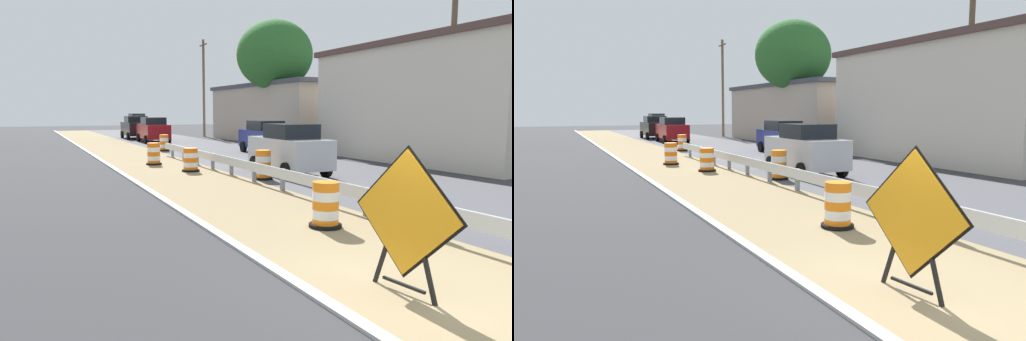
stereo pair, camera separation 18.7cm
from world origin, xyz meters
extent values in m
plane|color=#333335|center=(0.00, 0.00, 0.00)|extent=(160.00, 160.00, 0.00)
cube|color=#8E7A56|center=(0.75, 0.00, 0.00)|extent=(3.90, 120.00, 0.01)
cube|color=#ADADA8|center=(-1.30, 0.00, 0.00)|extent=(0.20, 120.00, 0.11)
cube|color=slate|center=(2.53, 2.11, 0.35)|extent=(0.12, 0.12, 0.70)
cube|color=slate|center=(2.53, 4.17, 0.35)|extent=(0.12, 0.12, 0.70)
cube|color=slate|center=(2.53, 6.22, 0.35)|extent=(0.12, 0.12, 0.70)
cube|color=slate|center=(2.53, 8.28, 0.35)|extent=(0.12, 0.12, 0.70)
cube|color=slate|center=(2.53, 10.33, 0.35)|extent=(0.12, 0.12, 0.70)
cube|color=slate|center=(2.53, 12.39, 0.35)|extent=(0.12, 0.12, 0.70)
cube|color=slate|center=(2.53, 14.45, 0.35)|extent=(0.12, 0.12, 0.70)
cube|color=slate|center=(2.53, 16.50, 0.35)|extent=(0.12, 0.12, 0.70)
cube|color=slate|center=(2.53, 18.56, 0.35)|extent=(0.12, 0.12, 0.70)
cube|color=slate|center=(2.53, 20.61, 0.35)|extent=(0.12, 0.12, 0.70)
cube|color=black|center=(-0.09, -0.24, 0.52)|extent=(0.10, 0.39, 1.06)
cube|color=black|center=(-0.17, 0.45, 0.52)|extent=(0.10, 0.39, 1.06)
cube|color=black|center=(-0.13, 0.10, 0.12)|extent=(0.12, 0.72, 0.04)
cube|color=orange|center=(-0.15, 0.10, 1.14)|extent=(0.23, 1.72, 1.73)
cube|color=black|center=(-0.13, 0.10, 1.14)|extent=(0.23, 1.82, 1.83)
cylinder|color=orange|center=(1.03, 3.70, 0.10)|extent=(0.57, 0.57, 0.20)
cylinder|color=white|center=(1.03, 3.70, 0.30)|extent=(0.57, 0.57, 0.20)
cylinder|color=orange|center=(1.03, 3.70, 0.50)|extent=(0.57, 0.57, 0.20)
cylinder|color=white|center=(1.03, 3.70, 0.70)|extent=(0.57, 0.57, 0.20)
cylinder|color=orange|center=(1.03, 3.70, 0.90)|extent=(0.57, 0.57, 0.20)
cylinder|color=black|center=(1.03, 3.70, 0.04)|extent=(0.72, 0.72, 0.08)
cylinder|color=orange|center=(3.10, 10.75, 0.11)|extent=(0.57, 0.57, 0.22)
cylinder|color=white|center=(3.10, 10.75, 0.32)|extent=(0.57, 0.57, 0.22)
cylinder|color=orange|center=(3.10, 10.75, 0.54)|extent=(0.57, 0.57, 0.22)
cylinder|color=white|center=(3.10, 10.75, 0.76)|extent=(0.57, 0.57, 0.22)
cylinder|color=orange|center=(3.10, 10.75, 0.97)|extent=(0.57, 0.57, 0.22)
cylinder|color=black|center=(3.10, 10.75, 0.04)|extent=(0.71, 0.71, 0.08)
cylinder|color=orange|center=(1.43, 14.12, 0.10)|extent=(0.59, 0.59, 0.20)
cylinder|color=white|center=(1.43, 14.12, 0.29)|extent=(0.59, 0.59, 0.20)
cylinder|color=orange|center=(1.43, 14.12, 0.49)|extent=(0.59, 0.59, 0.20)
cylinder|color=white|center=(1.43, 14.12, 0.69)|extent=(0.59, 0.59, 0.20)
cylinder|color=orange|center=(1.43, 14.12, 0.88)|extent=(0.59, 0.59, 0.20)
cylinder|color=black|center=(1.43, 14.12, 0.04)|extent=(0.74, 0.74, 0.08)
cylinder|color=orange|center=(0.67, 17.27, 0.10)|extent=(0.58, 0.58, 0.20)
cylinder|color=white|center=(0.67, 17.27, 0.31)|extent=(0.58, 0.58, 0.20)
cylinder|color=orange|center=(0.67, 17.27, 0.51)|extent=(0.58, 0.58, 0.20)
cylinder|color=white|center=(0.67, 17.27, 0.72)|extent=(0.58, 0.58, 0.20)
cylinder|color=orange|center=(0.67, 17.27, 0.92)|extent=(0.58, 0.58, 0.20)
cylinder|color=black|center=(0.67, 17.27, 0.04)|extent=(0.73, 0.73, 0.08)
cylinder|color=orange|center=(3.17, 24.67, 0.10)|extent=(0.55, 0.55, 0.20)
cylinder|color=white|center=(3.17, 24.67, 0.31)|extent=(0.55, 0.55, 0.20)
cylinder|color=orange|center=(3.17, 24.67, 0.51)|extent=(0.55, 0.55, 0.20)
cylinder|color=white|center=(3.17, 24.67, 0.71)|extent=(0.55, 0.55, 0.20)
cylinder|color=orange|center=(3.17, 24.67, 0.92)|extent=(0.55, 0.55, 0.20)
cylinder|color=black|center=(3.17, 24.67, 0.04)|extent=(0.69, 0.69, 0.08)
cube|color=black|center=(4.41, 38.94, 0.90)|extent=(1.98, 4.65, 1.16)
cube|color=black|center=(4.41, 38.76, 1.76)|extent=(1.75, 2.15, 0.56)
cylinder|color=black|center=(3.49, 40.48, 0.32)|extent=(0.23, 0.64, 0.64)
cylinder|color=black|center=(5.39, 40.45, 0.32)|extent=(0.23, 0.64, 0.64)
cylinder|color=black|center=(3.44, 37.43, 0.32)|extent=(0.23, 0.64, 0.64)
cylinder|color=black|center=(5.34, 37.40, 0.32)|extent=(0.23, 0.64, 0.64)
cube|color=#195128|center=(7.83, 54.15, 0.97)|extent=(1.89, 4.49, 1.30)
cube|color=black|center=(7.82, 54.33, 1.90)|extent=(1.63, 2.09, 0.56)
cylinder|color=black|center=(8.74, 52.72, 0.32)|extent=(0.24, 0.65, 0.64)
cylinder|color=black|center=(7.02, 52.66, 0.32)|extent=(0.24, 0.65, 0.64)
cylinder|color=black|center=(8.64, 55.64, 0.32)|extent=(0.24, 0.65, 0.64)
cylinder|color=black|center=(6.91, 55.58, 0.32)|extent=(0.24, 0.65, 0.64)
cube|color=silver|center=(4.69, 11.63, 0.88)|extent=(1.82, 4.23, 1.12)
cube|color=black|center=(4.69, 11.47, 1.72)|extent=(1.59, 1.97, 0.56)
cylinder|color=black|center=(3.87, 13.04, 0.32)|extent=(0.24, 0.65, 0.64)
cylinder|color=black|center=(5.58, 12.99, 0.32)|extent=(0.24, 0.65, 0.64)
cylinder|color=black|center=(3.80, 10.27, 0.32)|extent=(0.24, 0.65, 0.64)
cylinder|color=black|center=(5.51, 10.23, 0.32)|extent=(0.24, 0.65, 0.64)
cube|color=navy|center=(8.15, 20.25, 0.85)|extent=(1.86, 4.61, 1.05)
cube|color=black|center=(8.16, 20.44, 1.65)|extent=(1.62, 2.14, 0.56)
cylinder|color=black|center=(8.97, 18.73, 0.32)|extent=(0.24, 0.65, 0.64)
cylinder|color=black|center=(7.24, 18.78, 0.32)|extent=(0.24, 0.65, 0.64)
cylinder|color=black|center=(9.06, 21.73, 0.32)|extent=(0.24, 0.65, 0.64)
cylinder|color=black|center=(7.33, 21.78, 0.32)|extent=(0.24, 0.65, 0.64)
cube|color=maroon|center=(4.60, 33.21, 0.88)|extent=(1.92, 4.57, 1.11)
cube|color=black|center=(4.60, 33.03, 1.71)|extent=(1.68, 2.12, 0.56)
cylinder|color=black|center=(3.74, 34.73, 0.32)|extent=(0.24, 0.65, 0.64)
cylinder|color=black|center=(5.54, 34.68, 0.32)|extent=(0.24, 0.65, 0.64)
cylinder|color=black|center=(3.66, 31.74, 0.32)|extent=(0.24, 0.65, 0.64)
cylinder|color=black|center=(5.46, 31.70, 0.32)|extent=(0.24, 0.65, 0.64)
cube|color=beige|center=(15.09, 12.93, 2.79)|extent=(8.30, 12.34, 5.57)
cube|color=#4C3833|center=(15.09, 12.93, 5.72)|extent=(8.63, 12.83, 0.30)
cube|color=#AD9E8E|center=(14.60, 29.44, 2.18)|extent=(6.72, 15.43, 4.35)
cube|color=#3D424C|center=(14.60, 29.44, 4.50)|extent=(6.98, 16.05, 0.30)
cylinder|color=brown|center=(11.37, 9.77, 4.63)|extent=(0.24, 0.24, 9.27)
cylinder|color=brown|center=(11.92, 26.20, 3.83)|extent=(0.24, 0.24, 7.67)
cube|color=brown|center=(11.92, 26.20, 7.17)|extent=(0.12, 1.80, 0.10)
cylinder|color=brown|center=(11.19, 39.43, 4.64)|extent=(0.24, 0.24, 9.28)
cube|color=brown|center=(11.19, 39.43, 8.78)|extent=(0.12, 1.80, 0.10)
cylinder|color=#4C3D2D|center=(12.07, 26.62, 2.16)|extent=(0.36, 0.36, 4.33)
ellipsoid|color=#286028|center=(12.07, 26.62, 6.56)|extent=(5.59, 5.59, 5.03)
camera|label=1|loc=(-4.73, -4.67, 2.51)|focal=33.33mm
camera|label=2|loc=(-4.56, -4.75, 2.51)|focal=33.33mm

